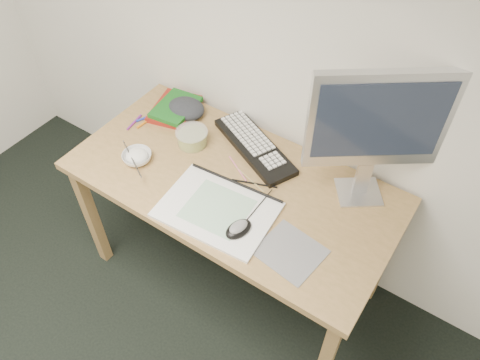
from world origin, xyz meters
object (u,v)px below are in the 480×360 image
(sketchpad, at_px, (217,210))
(rice_bowl, at_px, (137,157))
(desk, at_px, (232,193))
(monitor, at_px, (378,124))
(keyboard, at_px, (255,146))

(sketchpad, distance_m, rice_bowl, 0.45)
(desk, distance_m, monitor, 0.69)
(keyboard, height_order, monitor, monitor)
(sketchpad, height_order, rice_bowl, rice_bowl)
(desk, height_order, rice_bowl, rice_bowl)
(rice_bowl, bearing_deg, desk, 18.11)
(sketchpad, relative_size, monitor, 0.76)
(monitor, distance_m, rice_bowl, 1.01)
(monitor, bearing_deg, keyboard, 146.01)
(sketchpad, bearing_deg, monitor, 38.74)
(desk, xyz_separation_m, rice_bowl, (-0.41, -0.13, 0.10))
(sketchpad, distance_m, keyboard, 0.39)
(desk, relative_size, keyboard, 2.97)
(desk, relative_size, monitor, 2.37)
(sketchpad, relative_size, rice_bowl, 3.48)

